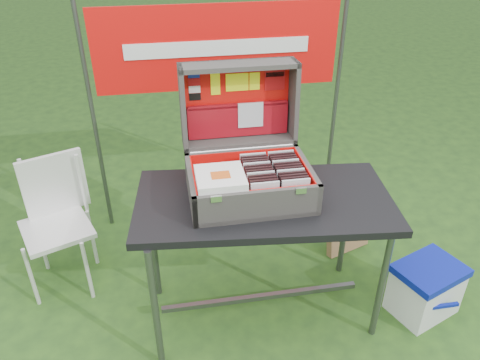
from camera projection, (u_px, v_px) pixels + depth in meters
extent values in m
plane|color=#22411A|center=(248.00, 316.00, 2.78)|extent=(80.00, 80.00, 0.00)
cube|color=black|center=(264.00, 201.00, 2.40)|extent=(1.37, 0.79, 0.04)
cylinder|color=#59595B|center=(156.00, 312.00, 2.30)|extent=(0.04, 0.04, 0.78)
cylinder|color=#59595B|center=(382.00, 282.00, 2.47)|extent=(0.04, 0.04, 0.78)
cylinder|color=#59595B|center=(153.00, 244.00, 2.74)|extent=(0.04, 0.04, 0.78)
cylinder|color=#59595B|center=(345.00, 223.00, 2.92)|extent=(0.04, 0.04, 0.78)
cube|color=#59595B|center=(261.00, 297.00, 2.75)|extent=(1.16, 0.03, 0.03)
cube|color=#47443F|center=(250.00, 195.00, 2.39)|extent=(0.62, 0.44, 0.02)
cube|color=#47443F|center=(258.00, 206.00, 2.18)|extent=(0.62, 0.02, 0.16)
cube|color=#47443F|center=(242.00, 163.00, 2.53)|extent=(0.62, 0.02, 0.16)
cube|color=#47443F|center=(191.00, 189.00, 2.31)|extent=(0.02, 0.44, 0.16)
cube|color=#47443F|center=(306.00, 178.00, 2.40)|extent=(0.02, 0.44, 0.16)
cube|color=red|center=(250.00, 192.00, 2.38)|extent=(0.57, 0.39, 0.01)
cube|color=silver|center=(216.00, 199.00, 2.10)|extent=(0.05, 0.01, 0.03)
cube|color=silver|center=(301.00, 191.00, 2.16)|extent=(0.05, 0.01, 0.03)
cylinder|color=silver|center=(242.00, 149.00, 2.49)|extent=(0.55, 0.02, 0.02)
cube|color=#47443F|center=(237.00, 100.00, 2.52)|extent=(0.62, 0.05, 0.44)
cube|color=#47443F|center=(239.00, 65.00, 2.36)|extent=(0.62, 0.17, 0.03)
cube|color=#47443F|center=(239.00, 141.00, 2.56)|extent=(0.62, 0.17, 0.03)
cube|color=#47443F|center=(183.00, 108.00, 2.42)|extent=(0.02, 0.19, 0.45)
cube|color=#47443F|center=(293.00, 101.00, 2.51)|extent=(0.02, 0.19, 0.45)
cube|color=red|center=(237.00, 101.00, 2.51)|extent=(0.56, 0.02, 0.39)
cube|color=red|center=(258.00, 202.00, 2.18)|extent=(0.57, 0.01, 0.14)
cube|color=red|center=(243.00, 163.00, 2.51)|extent=(0.57, 0.01, 0.14)
cube|color=red|center=(194.00, 186.00, 2.30)|extent=(0.01, 0.39, 0.14)
cube|color=red|center=(304.00, 176.00, 2.39)|extent=(0.01, 0.39, 0.14)
cube|color=maroon|center=(238.00, 120.00, 2.54)|extent=(0.55, 0.04, 0.18)
cube|color=maroon|center=(238.00, 105.00, 2.49)|extent=(0.54, 0.02, 0.02)
cube|color=silver|center=(251.00, 115.00, 2.52)|extent=(0.14, 0.02, 0.14)
cube|color=#1933B2|center=(194.00, 74.00, 2.39)|extent=(0.06, 0.00, 0.04)
cube|color=#B70F12|center=(194.00, 82.00, 2.41)|extent=(0.06, 0.00, 0.04)
cube|color=white|center=(195.00, 89.00, 2.43)|extent=(0.06, 0.00, 0.04)
cube|color=black|center=(195.00, 97.00, 2.45)|extent=(0.06, 0.00, 0.04)
cube|color=#E1F215|center=(215.00, 84.00, 2.44)|extent=(0.05, 0.01, 0.12)
cube|color=#E1F215|center=(237.00, 82.00, 2.45)|extent=(0.12, 0.01, 0.09)
cube|color=#E1F215|center=(255.00, 81.00, 2.47)|extent=(0.05, 0.01, 0.09)
cube|color=#B70F12|center=(275.00, 80.00, 2.48)|extent=(0.11, 0.01, 0.11)
cube|color=black|center=(275.00, 74.00, 2.47)|extent=(0.10, 0.00, 0.02)
cube|color=silver|center=(265.00, 197.00, 2.20)|extent=(0.14, 0.01, 0.16)
cube|color=black|center=(264.00, 194.00, 2.22)|extent=(0.14, 0.01, 0.16)
cube|color=black|center=(263.00, 191.00, 2.24)|extent=(0.14, 0.01, 0.16)
cube|color=black|center=(262.00, 188.00, 2.26)|extent=(0.14, 0.01, 0.16)
cube|color=silver|center=(260.00, 186.00, 2.28)|extent=(0.14, 0.01, 0.16)
cube|color=black|center=(259.00, 183.00, 2.30)|extent=(0.14, 0.01, 0.16)
cube|color=black|center=(258.00, 181.00, 2.32)|extent=(0.14, 0.01, 0.16)
cube|color=black|center=(257.00, 178.00, 2.34)|extent=(0.14, 0.01, 0.16)
cube|color=silver|center=(256.00, 176.00, 2.36)|extent=(0.14, 0.01, 0.16)
cube|color=black|center=(255.00, 174.00, 2.38)|extent=(0.14, 0.01, 0.16)
cube|color=black|center=(255.00, 171.00, 2.40)|extent=(0.14, 0.01, 0.16)
cube|color=black|center=(254.00, 169.00, 2.42)|extent=(0.14, 0.01, 0.16)
cube|color=silver|center=(253.00, 167.00, 2.45)|extent=(0.14, 0.01, 0.16)
cube|color=silver|center=(295.00, 194.00, 2.22)|extent=(0.14, 0.01, 0.16)
cube|color=black|center=(294.00, 191.00, 2.24)|extent=(0.14, 0.01, 0.16)
cube|color=black|center=(292.00, 188.00, 2.26)|extent=(0.14, 0.01, 0.16)
cube|color=black|center=(291.00, 186.00, 2.28)|extent=(0.14, 0.01, 0.16)
cube|color=silver|center=(290.00, 183.00, 2.30)|extent=(0.14, 0.01, 0.16)
cube|color=black|center=(289.00, 181.00, 2.33)|extent=(0.14, 0.01, 0.16)
cube|color=black|center=(287.00, 178.00, 2.35)|extent=(0.14, 0.01, 0.16)
cube|color=black|center=(286.00, 176.00, 2.37)|extent=(0.14, 0.01, 0.16)
cube|color=silver|center=(285.00, 173.00, 2.39)|extent=(0.14, 0.01, 0.16)
cube|color=black|center=(284.00, 171.00, 2.41)|extent=(0.14, 0.01, 0.16)
cube|color=black|center=(282.00, 169.00, 2.43)|extent=(0.14, 0.01, 0.16)
cube|color=black|center=(281.00, 166.00, 2.45)|extent=(0.14, 0.01, 0.16)
cube|color=silver|center=(280.00, 164.00, 2.47)|extent=(0.14, 0.01, 0.16)
cube|color=white|center=(220.00, 180.00, 2.22)|extent=(0.23, 0.23, 0.00)
cube|color=white|center=(220.00, 179.00, 2.21)|extent=(0.23, 0.23, 0.00)
cube|color=white|center=(220.00, 178.00, 2.21)|extent=(0.23, 0.23, 0.00)
cube|color=white|center=(220.00, 177.00, 2.21)|extent=(0.23, 0.23, 0.01)
cube|color=white|center=(220.00, 176.00, 2.20)|extent=(0.23, 0.23, 0.00)
cube|color=white|center=(220.00, 176.00, 2.20)|extent=(0.23, 0.23, 0.00)
cube|color=white|center=(220.00, 175.00, 2.20)|extent=(0.23, 0.23, 0.00)
cube|color=#D85919|center=(221.00, 175.00, 2.19)|extent=(0.09, 0.07, 0.00)
cube|color=white|center=(425.00, 292.00, 2.75)|extent=(0.43, 0.38, 0.29)
cube|color=#0B1A9C|center=(430.00, 270.00, 2.67)|extent=(0.45, 0.40, 0.04)
cube|color=#0B1A9C|center=(440.00, 306.00, 2.60)|extent=(0.22, 0.02, 0.02)
cube|color=silver|center=(57.00, 229.00, 2.81)|extent=(0.49, 0.49, 0.03)
cube|color=silver|center=(54.00, 184.00, 2.85)|extent=(0.36, 0.17, 0.40)
cylinder|color=silver|center=(31.00, 277.00, 2.76)|extent=(0.02, 0.02, 0.43)
cylinder|color=silver|center=(88.00, 271.00, 2.80)|extent=(0.02, 0.02, 0.43)
cylinder|color=silver|center=(41.00, 243.00, 3.03)|extent=(0.02, 0.02, 0.43)
cylinder|color=silver|center=(92.00, 238.00, 3.08)|extent=(0.02, 0.02, 0.43)
cylinder|color=silver|center=(27.00, 188.00, 2.83)|extent=(0.02, 0.02, 0.40)
cylinder|color=silver|center=(82.00, 183.00, 2.88)|extent=(0.02, 0.02, 0.40)
cube|color=#97744F|center=(348.00, 228.00, 3.23)|extent=(0.35, 0.21, 0.35)
cylinder|color=#59595B|center=(94.00, 120.00, 3.14)|extent=(0.03, 0.03, 1.70)
cylinder|color=#59595B|center=(335.00, 104.00, 3.39)|extent=(0.03, 0.03, 1.70)
cube|color=red|center=(218.00, 48.00, 3.02)|extent=(1.60, 0.02, 0.55)
cube|color=white|center=(218.00, 48.00, 3.01)|extent=(1.20, 0.00, 0.10)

